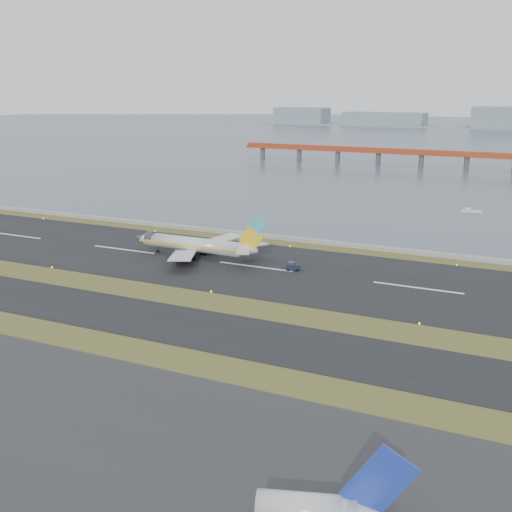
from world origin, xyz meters
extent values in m
plane|color=#3B4A1A|center=(0.00, 0.00, 0.00)|extent=(1000.00, 1000.00, 0.00)
cube|color=black|center=(0.00, -12.00, 0.05)|extent=(1000.00, 18.00, 0.10)
cube|color=black|center=(0.00, 30.00, 0.05)|extent=(1000.00, 45.00, 0.10)
cube|color=gray|center=(0.00, 60.00, 0.50)|extent=(1000.00, 2.50, 1.00)
cube|color=#434F5F|center=(0.00, 460.00, 0.00)|extent=(1400.00, 800.00, 1.30)
cube|color=#A2371B|center=(20.00, 250.00, 7.50)|extent=(260.00, 5.00, 1.60)
cube|color=#A2371B|center=(20.00, 250.00, 9.00)|extent=(260.00, 0.40, 1.40)
cylinder|color=#4C4C51|center=(-76.00, 250.00, 3.00)|extent=(2.80, 2.80, 7.00)
cylinder|color=#4C4C51|center=(20.00, 250.00, 3.00)|extent=(2.80, 2.80, 7.00)
cube|color=gray|center=(0.00, 620.00, 0.00)|extent=(1400.00, 80.00, 1.00)
cube|color=gray|center=(-220.00, 620.00, 9.00)|extent=(60.00, 35.00, 18.00)
cube|color=gray|center=(-120.00, 620.00, 7.00)|extent=(90.00, 35.00, 14.00)
cube|color=gray|center=(10.00, 620.00, 11.00)|extent=(70.00, 35.00, 22.00)
cylinder|color=silver|center=(-18.84, 31.38, 3.50)|extent=(28.00, 3.80, 3.80)
cone|color=silver|center=(-34.44, 31.38, 3.50)|extent=(3.20, 3.80, 3.80)
cone|color=silver|center=(-2.64, 31.38, 3.80)|extent=(5.00, 3.80, 3.80)
cube|color=yellow|center=(-18.84, 29.46, 3.50)|extent=(31.00, 0.06, 0.45)
cube|color=yellow|center=(-18.84, 33.30, 3.50)|extent=(31.00, 0.06, 0.45)
cube|color=silver|center=(-16.64, 22.88, 2.80)|extent=(11.31, 15.89, 1.66)
cube|color=silver|center=(-16.64, 39.88, 2.80)|extent=(11.31, 15.89, 1.66)
cylinder|color=#38373C|center=(-18.34, 25.38, 1.60)|extent=(4.20, 2.10, 2.10)
cylinder|color=#38373C|center=(-18.34, 37.38, 1.60)|extent=(4.20, 2.10, 2.10)
cube|color=yellow|center=(-1.84, 31.38, 6.70)|extent=(6.80, 0.35, 6.85)
cube|color=#48B7CD|center=(0.06, 31.38, 10.40)|extent=(4.85, 0.37, 4.90)
cube|color=silver|center=(-2.34, 27.58, 4.30)|extent=(5.64, 6.80, 0.22)
cube|color=silver|center=(-2.34, 35.18, 4.30)|extent=(5.64, 6.80, 0.22)
cylinder|color=black|center=(-29.84, 31.38, 0.45)|extent=(0.80, 0.28, 0.80)
cylinder|color=black|center=(-17.34, 28.58, 0.55)|extent=(1.00, 0.38, 1.00)
cylinder|color=black|center=(-17.34, 34.18, 0.55)|extent=(1.00, 0.38, 1.00)
cube|color=#121A32|center=(9.58, 31.14, 0.94)|extent=(3.77, 2.89, 1.25)
cube|color=#38373C|center=(9.18, 31.00, 1.77)|extent=(1.90, 1.96, 0.73)
cylinder|color=black|center=(8.78, 29.96, 0.37)|extent=(0.79, 0.54, 0.73)
cylinder|color=black|center=(8.22, 31.54, 0.37)|extent=(0.79, 0.54, 0.73)
cylinder|color=black|center=(10.94, 30.73, 0.37)|extent=(0.79, 0.54, 0.73)
cylinder|color=black|center=(10.38, 32.31, 0.37)|extent=(0.79, 0.54, 0.73)
cylinder|color=silver|center=(46.70, -56.15, 2.60)|extent=(10.62, 6.50, 3.60)
cube|color=#1F38AC|center=(53.36, -54.00, 6.50)|extent=(7.44, 2.70, 8.32)
cube|color=silver|center=(51.33, -50.97, 3.30)|extent=(3.92, 5.94, 0.20)
cube|color=silver|center=(39.07, 126.66, 0.39)|extent=(7.11, 3.00, 0.89)
cube|color=silver|center=(37.60, 126.48, 1.18)|extent=(2.15, 1.81, 0.89)
camera|label=1|loc=(65.89, -108.14, 43.67)|focal=45.00mm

